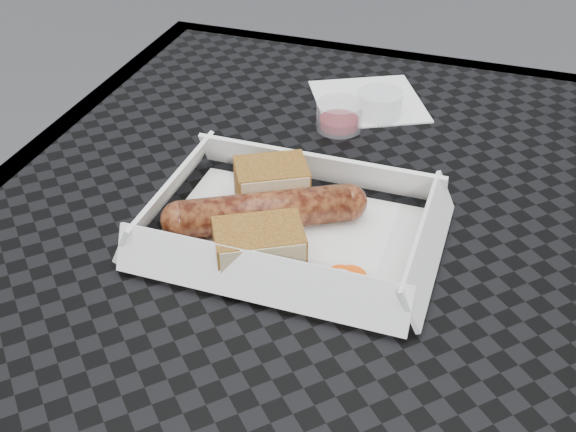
% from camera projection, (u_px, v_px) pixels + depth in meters
% --- Properties ---
extents(patio_table, '(0.80, 0.80, 0.74)m').
position_uv_depth(patio_table, '(386.00, 302.00, 0.68)').
color(patio_table, black).
rests_on(patio_table, ground).
extents(food_tray, '(0.22, 0.15, 0.00)m').
position_uv_depth(food_tray, '(292.00, 235.00, 0.63)').
color(food_tray, white).
rests_on(food_tray, patio_table).
extents(bratwurst, '(0.16, 0.11, 0.03)m').
position_uv_depth(bratwurst, '(266.00, 211.00, 0.63)').
color(bratwurst, brown).
rests_on(bratwurst, food_tray).
extents(bread_near, '(0.08, 0.07, 0.04)m').
position_uv_depth(bread_near, '(272.00, 184.00, 0.66)').
color(bread_near, '#915F24').
rests_on(bread_near, food_tray).
extents(bread_far, '(0.09, 0.08, 0.04)m').
position_uv_depth(bread_far, '(259.00, 247.00, 0.59)').
color(bread_far, '#915F24').
rests_on(bread_far, food_tray).
extents(veg_garnish, '(0.03, 0.03, 0.00)m').
position_uv_depth(veg_garnish, '(349.00, 288.00, 0.57)').
color(veg_garnish, '#FF550B').
rests_on(veg_garnish, food_tray).
extents(napkin, '(0.16, 0.16, 0.00)m').
position_uv_depth(napkin, '(368.00, 101.00, 0.84)').
color(napkin, white).
rests_on(napkin, patio_table).
extents(condiment_cup_sauce, '(0.05, 0.05, 0.03)m').
position_uv_depth(condiment_cup_sauce, '(339.00, 116.00, 0.78)').
color(condiment_cup_sauce, maroon).
rests_on(condiment_cup_sauce, patio_table).
extents(condiment_cup_empty, '(0.05, 0.05, 0.03)m').
position_uv_depth(condiment_cup_empty, '(380.00, 105.00, 0.80)').
color(condiment_cup_empty, silver).
rests_on(condiment_cup_empty, patio_table).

